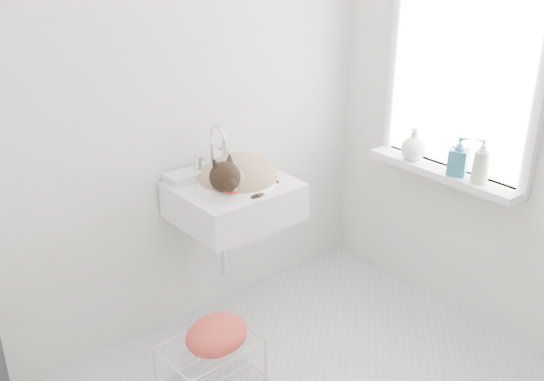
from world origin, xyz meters
TOP-DOWN VIEW (x-y plane):
  - back_wall at (0.00, 1.00)m, footprint 2.20×0.02m
  - right_wall at (1.10, 0.00)m, footprint 0.02×2.00m
  - left_wall at (-1.10, 0.00)m, footprint 0.02×2.00m
  - window_glass at (1.09, 0.20)m, footprint 0.01×0.80m
  - window_frame at (1.07, 0.20)m, footprint 0.04×0.90m
  - windowsill at (1.01, 0.20)m, footprint 0.16×0.88m
  - sink at (0.04, 0.74)m, footprint 0.57×0.50m
  - faucet at (0.04, 0.92)m, footprint 0.21×0.15m
  - cat at (0.05, 0.72)m, footprint 0.47×0.40m
  - wire_rack at (-0.35, 0.42)m, footprint 0.44×0.31m
  - towel at (-0.33, 0.38)m, footprint 0.36×0.29m
  - bottle_a at (1.00, -0.02)m, footprint 0.10×0.10m
  - bottle_b at (1.00, 0.11)m, footprint 0.12×0.12m
  - bottle_c at (1.00, 0.39)m, footprint 0.19×0.19m

SIDE VIEW (x-z plane):
  - wire_rack at x=-0.35m, z-range 0.02..0.28m
  - towel at x=-0.33m, z-range 0.22..0.35m
  - windowsill at x=1.01m, z-range 0.81..0.85m
  - sink at x=0.04m, z-range 0.74..0.96m
  - bottle_a at x=1.00m, z-range 0.75..0.95m
  - bottle_b at x=1.00m, z-range 0.75..0.95m
  - bottle_c at x=1.00m, z-range 0.76..0.94m
  - cat at x=0.05m, z-range 0.75..1.03m
  - faucet at x=0.04m, z-range 0.89..1.09m
  - back_wall at x=0.00m, z-range 0.00..2.50m
  - right_wall at x=1.10m, z-range 0.00..2.50m
  - left_wall at x=-1.10m, z-range 0.00..2.50m
  - window_glass at x=1.09m, z-range 0.85..1.85m
  - window_frame at x=1.07m, z-range 0.80..1.90m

